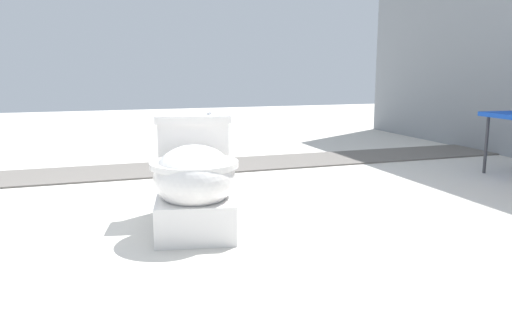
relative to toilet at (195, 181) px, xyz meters
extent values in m
plane|color=beige|center=(-0.13, -0.07, -0.22)|extent=(14.00, 14.00, 0.00)
cube|color=#605B56|center=(-1.40, 0.43, -0.21)|extent=(0.56, 8.00, 0.01)
cube|color=white|center=(0.00, 0.00, -0.14)|extent=(0.65, 0.45, 0.17)
ellipsoid|color=white|center=(0.09, -0.02, 0.04)|extent=(0.50, 0.44, 0.28)
cylinder|color=white|center=(0.09, -0.02, 0.10)|extent=(0.46, 0.46, 0.03)
cube|color=white|center=(-0.21, 0.04, 0.10)|extent=(0.24, 0.37, 0.30)
cube|color=white|center=(-0.21, 0.04, 0.27)|extent=(0.27, 0.40, 0.04)
cylinder|color=silver|center=(-0.19, 0.12, 0.29)|extent=(0.02, 0.02, 0.01)
cylinder|color=#38383D|center=(-0.55, 2.20, -0.02)|extent=(0.02, 0.02, 0.40)
camera|label=1|loc=(2.22, -0.45, 0.51)|focal=35.00mm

